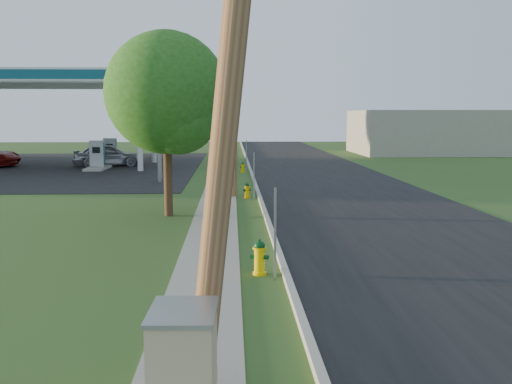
{
  "coord_description": "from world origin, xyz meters",
  "views": [
    {
      "loc": [
        -0.66,
        -7.74,
        3.51
      ],
      "look_at": [
        0.0,
        8.0,
        1.4
      ],
      "focal_mm": 40.0,
      "sensor_mm": 36.0,
      "label": 1
    }
  ],
  "objects_px": {
    "utility_pole_mid": "(233,82)",
    "price_pylon": "(158,78)",
    "fuel_pump_ne": "(97,159)",
    "tree_verge": "(169,98)",
    "tree_lot": "(155,105)",
    "hydrant_near": "(259,257)",
    "utility_cabinet": "(184,381)",
    "fuel_pump_se": "(110,154)",
    "hydrant_far": "(243,167)",
    "utility_pole_near": "(237,2)",
    "car_silver": "(108,155)",
    "utility_pole_far": "(233,98)",
    "hydrant_mid": "(247,190)"
  },
  "relations": [
    {
      "from": "hydrant_near",
      "to": "hydrant_far",
      "type": "distance_m",
      "value": 23.01
    },
    {
      "from": "fuel_pump_se",
      "to": "utility_cabinet",
      "type": "height_order",
      "value": "fuel_pump_se"
    },
    {
      "from": "utility_pole_far",
      "to": "tree_verge",
      "type": "distance_m",
      "value": 22.93
    },
    {
      "from": "hydrant_near",
      "to": "hydrant_mid",
      "type": "distance_m",
      "value": 11.92
    },
    {
      "from": "tree_lot",
      "to": "utility_cabinet",
      "type": "relative_size",
      "value": 4.44
    },
    {
      "from": "hydrant_mid",
      "to": "car_silver",
      "type": "distance_m",
      "value": 18.45
    },
    {
      "from": "utility_pole_near",
      "to": "fuel_pump_ne",
      "type": "height_order",
      "value": "utility_pole_near"
    },
    {
      "from": "fuel_pump_ne",
      "to": "hydrant_mid",
      "type": "height_order",
      "value": "fuel_pump_ne"
    },
    {
      "from": "hydrant_far",
      "to": "hydrant_mid",
      "type": "bearing_deg",
      "value": -90.16
    },
    {
      "from": "fuel_pump_ne",
      "to": "hydrant_far",
      "type": "bearing_deg",
      "value": -14.33
    },
    {
      "from": "utility_pole_near",
      "to": "price_pylon",
      "type": "relative_size",
      "value": 1.38
    },
    {
      "from": "utility_pole_mid",
      "to": "hydrant_near",
      "type": "height_order",
      "value": "utility_pole_mid"
    },
    {
      "from": "fuel_pump_se",
      "to": "utility_pole_near",
      "type": "bearing_deg",
      "value": -75.73
    },
    {
      "from": "fuel_pump_ne",
      "to": "hydrant_far",
      "type": "height_order",
      "value": "fuel_pump_ne"
    },
    {
      "from": "utility_pole_far",
      "to": "car_silver",
      "type": "height_order",
      "value": "utility_pole_far"
    },
    {
      "from": "utility_pole_far",
      "to": "hydrant_far",
      "type": "distance_m",
      "value": 8.69
    },
    {
      "from": "fuel_pump_ne",
      "to": "price_pylon",
      "type": "height_order",
      "value": "price_pylon"
    },
    {
      "from": "fuel_pump_se",
      "to": "car_silver",
      "type": "xyz_separation_m",
      "value": [
        0.19,
        -1.58,
        0.08
      ]
    },
    {
      "from": "tree_verge",
      "to": "car_silver",
      "type": "relative_size",
      "value": 1.36
    },
    {
      "from": "hydrant_mid",
      "to": "hydrant_near",
      "type": "bearing_deg",
      "value": -90.17
    },
    {
      "from": "tree_verge",
      "to": "price_pylon",
      "type": "bearing_deg",
      "value": 99.28
    },
    {
      "from": "tree_verge",
      "to": "hydrant_far",
      "type": "distance_m",
      "value": 16.1
    },
    {
      "from": "utility_pole_near",
      "to": "car_silver",
      "type": "relative_size",
      "value": 2.01
    },
    {
      "from": "utility_pole_far",
      "to": "hydrant_mid",
      "type": "relative_size",
      "value": 13.96
    },
    {
      "from": "price_pylon",
      "to": "tree_verge",
      "type": "height_order",
      "value": "price_pylon"
    },
    {
      "from": "hydrant_far",
      "to": "utility_cabinet",
      "type": "relative_size",
      "value": 0.43
    },
    {
      "from": "utility_pole_mid",
      "to": "price_pylon",
      "type": "distance_m",
      "value": 6.76
    },
    {
      "from": "tree_lot",
      "to": "car_silver",
      "type": "bearing_deg",
      "value": -101.78
    },
    {
      "from": "hydrant_near",
      "to": "hydrant_mid",
      "type": "xyz_separation_m",
      "value": [
        0.04,
        11.92,
        -0.06
      ]
    },
    {
      "from": "fuel_pump_se",
      "to": "hydrant_far",
      "type": "height_order",
      "value": "fuel_pump_se"
    },
    {
      "from": "utility_cabinet",
      "to": "utility_pole_far",
      "type": "bearing_deg",
      "value": 89.11
    },
    {
      "from": "hydrant_far",
      "to": "utility_cabinet",
      "type": "bearing_deg",
      "value": -92.27
    },
    {
      "from": "car_silver",
      "to": "utility_pole_far",
      "type": "bearing_deg",
      "value": -84.04
    },
    {
      "from": "fuel_pump_ne",
      "to": "tree_verge",
      "type": "bearing_deg",
      "value": -69.43
    },
    {
      "from": "tree_lot",
      "to": "hydrant_near",
      "type": "distance_m",
      "value": 38.6
    },
    {
      "from": "hydrant_mid",
      "to": "fuel_pump_se",
      "type": "bearing_deg",
      "value": 118.39
    },
    {
      "from": "fuel_pump_ne",
      "to": "tree_lot",
      "type": "relative_size",
      "value": 0.47
    },
    {
      "from": "tree_verge",
      "to": "hydrant_near",
      "type": "distance_m",
      "value": 8.92
    },
    {
      "from": "tree_verge",
      "to": "hydrant_far",
      "type": "bearing_deg",
      "value": 79.64
    },
    {
      "from": "utility_pole_far",
      "to": "price_pylon",
      "type": "xyz_separation_m",
      "value": [
        -3.9,
        -12.5,
        0.63
      ]
    },
    {
      "from": "fuel_pump_ne",
      "to": "price_pylon",
      "type": "xyz_separation_m",
      "value": [
        5.0,
        -7.5,
        4.71
      ]
    },
    {
      "from": "tree_verge",
      "to": "tree_lot",
      "type": "bearing_deg",
      "value": 98.39
    },
    {
      "from": "utility_cabinet",
      "to": "tree_verge",
      "type": "bearing_deg",
      "value": 96.54
    },
    {
      "from": "hydrant_near",
      "to": "utility_cabinet",
      "type": "xyz_separation_m",
      "value": [
        -1.11,
        -6.67,
        0.38
      ]
    },
    {
      "from": "price_pylon",
      "to": "hydrant_near",
      "type": "height_order",
      "value": "price_pylon"
    },
    {
      "from": "car_silver",
      "to": "utility_pole_near",
      "type": "bearing_deg",
      "value": -175.96
    },
    {
      "from": "utility_pole_near",
      "to": "hydrant_near",
      "type": "distance_m",
      "value": 7.12
    },
    {
      "from": "tree_lot",
      "to": "hydrant_far",
      "type": "distance_m",
      "value": 16.89
    },
    {
      "from": "fuel_pump_ne",
      "to": "utility_cabinet",
      "type": "bearing_deg",
      "value": -75.47
    },
    {
      "from": "fuel_pump_ne",
      "to": "hydrant_mid",
      "type": "distance_m",
      "value": 16.51
    }
  ]
}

